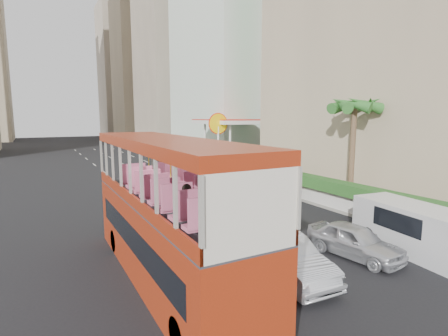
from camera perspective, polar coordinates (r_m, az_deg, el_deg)
ground_plane at (r=16.25m, az=11.79°, el=-12.70°), size 200.00×200.00×0.00m
double_decker_bus at (r=12.54m, az=-9.34°, el=-6.83°), size 2.50×11.00×5.06m
car_silver_lane_a at (r=13.61m, az=9.57°, el=-16.95°), size 1.96×4.84×1.56m
car_silver_lane_b at (r=16.01m, az=20.37°, el=-13.40°), size 2.21×4.28×1.39m
car_black at (r=14.77m, az=8.29°, el=-14.81°), size 2.47×4.53×1.25m
van_asset at (r=29.23m, az=-6.47°, el=-3.10°), size 3.13×5.21×1.35m
minibus_near at (r=23.70m, az=-0.44°, el=-2.82°), size 2.03×5.44×2.38m
minibus_far at (r=25.98m, az=4.24°, el=-1.11°), size 2.85×7.03×3.04m
panel_van_near at (r=17.32m, az=28.49°, el=-8.67°), size 2.65×5.31×2.04m
panel_van_far at (r=34.32m, az=-3.77°, el=0.56°), size 2.51×5.75×2.26m
sidewalk at (r=41.48m, az=-1.23°, el=0.48°), size 6.00×120.00×0.18m
kerb_wall at (r=30.58m, az=3.64°, el=-1.26°), size 0.30×44.00×1.00m
hedge at (r=30.45m, az=3.66°, el=0.32°), size 1.10×44.00×0.70m
palm_tree at (r=23.67m, az=20.17°, el=2.01°), size 0.36×0.36×6.40m
shell_station at (r=39.93m, az=1.36°, el=4.01°), size 6.50×8.00×5.50m
tower_mid at (r=77.29m, az=-7.15°, el=22.72°), size 16.00×16.00×50.00m
tower_far_a at (r=98.60m, az=-13.10°, el=17.64°), size 14.00×14.00×44.00m
tower_far_b at (r=119.40m, az=-16.04°, el=14.91°), size 14.00×14.00×40.00m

